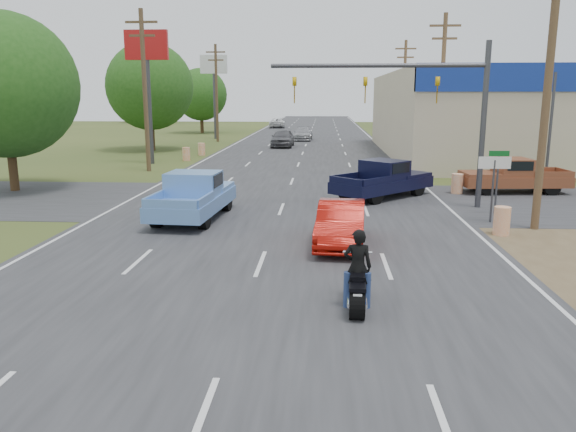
# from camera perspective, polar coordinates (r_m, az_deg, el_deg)

# --- Properties ---
(ground) EXTENTS (200.00, 200.00, 0.00)m
(ground) POSITION_cam_1_polar(r_m,az_deg,el_deg) (9.02, -8.85, -19.86)
(ground) COLOR #33451B
(ground) RESTS_ON ground
(main_road) EXTENTS (15.00, 180.00, 0.02)m
(main_road) POSITION_cam_1_polar(r_m,az_deg,el_deg) (47.72, 1.49, 6.38)
(main_road) COLOR #2D2D30
(main_road) RESTS_ON ground
(cross_road) EXTENTS (120.00, 10.00, 0.02)m
(cross_road) POSITION_cam_1_polar(r_m,az_deg,el_deg) (25.95, -0.35, 1.56)
(cross_road) COLOR #2D2D30
(cross_road) RESTS_ON ground
(utility_pole_1) EXTENTS (2.00, 0.28, 10.00)m
(utility_pole_1) POSITION_cam_1_polar(r_m,az_deg,el_deg) (21.87, 24.94, 12.48)
(utility_pole_1) COLOR #4C3823
(utility_pole_1) RESTS_ON ground
(utility_pole_2) EXTENTS (2.00, 0.28, 10.00)m
(utility_pole_2) POSITION_cam_1_polar(r_m,az_deg,el_deg) (39.23, 15.36, 12.49)
(utility_pole_2) COLOR #4C3823
(utility_pole_2) RESTS_ON ground
(utility_pole_3) EXTENTS (2.00, 0.28, 10.00)m
(utility_pole_3) POSITION_cam_1_polar(r_m,az_deg,el_deg) (56.98, 11.70, 12.41)
(utility_pole_3) COLOR #4C3823
(utility_pole_3) RESTS_ON ground
(utility_pole_5) EXTENTS (2.00, 0.28, 10.00)m
(utility_pole_5) POSITION_cam_1_polar(r_m,az_deg,el_deg) (37.21, -14.36, 12.59)
(utility_pole_5) COLOR #4C3823
(utility_pole_5) RESTS_ON ground
(utility_pole_6) EXTENTS (2.00, 0.28, 10.00)m
(utility_pole_6) POSITION_cam_1_polar(r_m,az_deg,el_deg) (60.52, -7.28, 12.53)
(utility_pole_6) COLOR #4C3823
(utility_pole_6) RESTS_ON ground
(tree_0) EXTENTS (7.14, 7.14, 8.84)m
(tree_0) POSITION_cam_1_polar(r_m,az_deg,el_deg) (31.67, -26.85, 11.75)
(tree_0) COLOR #422D19
(tree_0) RESTS_ON ground
(tree_1) EXTENTS (7.56, 7.56, 9.36)m
(tree_1) POSITION_cam_1_polar(r_m,az_deg,el_deg) (51.77, -13.87, 12.65)
(tree_1) COLOR #422D19
(tree_1) RESTS_ON ground
(tree_2) EXTENTS (6.72, 6.72, 8.32)m
(tree_2) POSITION_cam_1_polar(r_m,az_deg,el_deg) (75.17, -8.83, 12.10)
(tree_2) COLOR #422D19
(tree_2) RESTS_ON ground
(tree_5) EXTENTS (7.98, 7.98, 9.88)m
(tree_5) POSITION_cam_1_polar(r_m,az_deg,el_deg) (106.28, 19.48, 12.02)
(tree_5) COLOR #422D19
(tree_5) RESTS_ON ground
(tree_6) EXTENTS (8.82, 8.82, 10.92)m
(tree_6) POSITION_cam_1_polar(r_m,az_deg,el_deg) (107.29, -13.94, 12.68)
(tree_6) COLOR #422D19
(tree_6) RESTS_ON ground
(barrel_0) EXTENTS (0.56, 0.56, 1.00)m
(barrel_0) POSITION_cam_1_polar(r_m,az_deg,el_deg) (20.86, 20.90, -0.48)
(barrel_0) COLOR orange
(barrel_0) RESTS_ON ground
(barrel_1) EXTENTS (0.56, 0.56, 1.00)m
(barrel_1) POSITION_cam_1_polar(r_m,az_deg,el_deg) (29.04, 16.80, 3.15)
(barrel_1) COLOR orange
(barrel_1) RESTS_ON ground
(barrel_2) EXTENTS (0.56, 0.56, 1.00)m
(barrel_2) POSITION_cam_1_polar(r_m,az_deg,el_deg) (42.92, -10.30, 6.21)
(barrel_2) COLOR orange
(barrel_2) RESTS_ON ground
(barrel_3) EXTENTS (0.56, 0.56, 1.00)m
(barrel_3) POSITION_cam_1_polar(r_m,az_deg,el_deg) (46.73, -8.77, 6.73)
(barrel_3) COLOR orange
(barrel_3) RESTS_ON ground
(pole_sign_left_near) EXTENTS (3.00, 0.35, 9.20)m
(pole_sign_left_near) POSITION_cam_1_polar(r_m,az_deg,el_deg) (41.39, -14.12, 15.09)
(pole_sign_left_near) COLOR #3F3F44
(pole_sign_left_near) RESTS_ON ground
(pole_sign_left_far) EXTENTS (3.00, 0.35, 9.20)m
(pole_sign_left_far) POSITION_cam_1_polar(r_m,az_deg,el_deg) (64.68, -7.54, 14.13)
(pole_sign_left_far) COLOR #3F3F44
(pole_sign_left_far) RESTS_ON ground
(lane_sign) EXTENTS (1.20, 0.08, 2.52)m
(lane_sign) POSITION_cam_1_polar(r_m,az_deg,el_deg) (22.57, 20.18, 4.09)
(lane_sign) COLOR #3F3F44
(lane_sign) RESTS_ON ground
(street_name_sign) EXTENTS (0.80, 0.08, 2.61)m
(street_name_sign) POSITION_cam_1_polar(r_m,az_deg,el_deg) (24.21, 20.51, 3.86)
(street_name_sign) COLOR #3F3F44
(street_name_sign) RESTS_ON ground
(signal_mast) EXTENTS (9.12, 0.40, 7.00)m
(signal_mast) POSITION_cam_1_polar(r_m,az_deg,el_deg) (24.79, 13.32, 11.89)
(signal_mast) COLOR #3F3F44
(signal_mast) RESTS_ON ground
(red_convertible) EXTENTS (1.79, 4.35, 1.40)m
(red_convertible) POSITION_cam_1_polar(r_m,az_deg,el_deg) (18.20, 5.40, -0.82)
(red_convertible) COLOR #9A0E07
(red_convertible) RESTS_ON ground
(motorcycle) EXTENTS (0.69, 2.25, 1.14)m
(motorcycle) POSITION_cam_1_polar(r_m,az_deg,el_deg) (12.88, 7.04, -7.24)
(motorcycle) COLOR black
(motorcycle) RESTS_ON ground
(rider) EXTENTS (0.66, 0.45, 1.76)m
(rider) POSITION_cam_1_polar(r_m,az_deg,el_deg) (12.82, 7.08, -5.58)
(rider) COLOR black
(rider) RESTS_ON ground
(blue_pickup) EXTENTS (2.54, 5.71, 1.85)m
(blue_pickup) POSITION_cam_1_polar(r_m,az_deg,el_deg) (22.45, -9.49, 2.13)
(blue_pickup) COLOR black
(blue_pickup) RESTS_ON ground
(navy_pickup) EXTENTS (5.23, 5.31, 1.79)m
(navy_pickup) POSITION_cam_1_polar(r_m,az_deg,el_deg) (27.15, 9.77, 3.76)
(navy_pickup) COLOR black
(navy_pickup) RESTS_ON ground
(brown_pickup) EXTENTS (5.34, 2.41, 1.73)m
(brown_pickup) POSITION_cam_1_polar(r_m,az_deg,el_deg) (30.22, 21.76, 3.85)
(brown_pickup) COLOR black
(brown_pickup) RESTS_ON ground
(distant_car_grey) EXTENTS (2.10, 5.00, 1.69)m
(distant_car_grey) POSITION_cam_1_polar(r_m,az_deg,el_deg) (53.83, -0.55, 7.92)
(distant_car_grey) COLOR #555459
(distant_car_grey) RESTS_ON ground
(distant_car_silver) EXTENTS (2.08, 4.89, 1.41)m
(distant_car_silver) POSITION_cam_1_polar(r_m,az_deg,el_deg) (62.10, 1.55, 8.34)
(distant_car_silver) COLOR #9F9FA4
(distant_car_silver) RESTS_ON ground
(distant_car_white) EXTENTS (2.68, 5.27, 1.43)m
(distant_car_white) POSITION_cam_1_polar(r_m,az_deg,el_deg) (87.06, -1.10, 9.42)
(distant_car_white) COLOR silver
(distant_car_white) RESTS_ON ground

